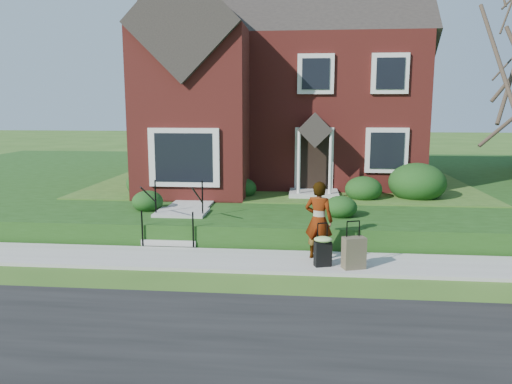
# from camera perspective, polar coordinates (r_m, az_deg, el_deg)

# --- Properties ---
(ground) EXTENTS (120.00, 120.00, 0.00)m
(ground) POSITION_cam_1_polar(r_m,az_deg,el_deg) (11.58, 0.96, -8.10)
(ground) COLOR #2D5119
(ground) RESTS_ON ground
(street) EXTENTS (60.00, 6.00, 0.01)m
(street) POSITION_cam_1_polar(r_m,az_deg,el_deg) (7.01, -2.57, -20.66)
(street) COLOR black
(street) RESTS_ON ground
(sidewalk) EXTENTS (60.00, 1.60, 0.08)m
(sidewalk) POSITION_cam_1_polar(r_m,az_deg,el_deg) (11.57, 0.96, -7.91)
(sidewalk) COLOR #9E9B93
(sidewalk) RESTS_ON ground
(terrace) EXTENTS (44.00, 20.00, 0.60)m
(terrace) POSITION_cam_1_polar(r_m,az_deg,el_deg) (22.34, 13.56, 1.14)
(terrace) COLOR #1B3C10
(terrace) RESTS_ON ground
(walkway) EXTENTS (1.20, 6.00, 0.06)m
(walkway) POSITION_cam_1_polar(r_m,az_deg,el_deg) (16.60, -6.25, -0.42)
(walkway) COLOR #9E9B93
(walkway) RESTS_ON terrace
(main_house) EXTENTS (10.40, 10.20, 9.40)m
(main_house) POSITION_cam_1_polar(r_m,az_deg,el_deg) (20.69, 2.64, 14.51)
(main_house) COLOR maroon
(main_house) RESTS_ON terrace
(front_steps) EXTENTS (1.40, 2.02, 1.50)m
(front_steps) POSITION_cam_1_polar(r_m,az_deg,el_deg) (13.62, -8.95, -3.41)
(front_steps) COLOR #9E9B93
(front_steps) RESTS_ON ground
(foundation_shrubs) EXTENTS (10.42, 4.33, 1.28)m
(foundation_shrubs) POSITION_cam_1_polar(r_m,az_deg,el_deg) (16.10, 5.97, 1.09)
(foundation_shrubs) COLOR #103711
(foundation_shrubs) RESTS_ON terrace
(woman) EXTENTS (0.76, 0.61, 1.80)m
(woman) POSITION_cam_1_polar(r_m,az_deg,el_deg) (11.51, 7.18, -3.22)
(woman) COLOR #999999
(woman) RESTS_ON sidewalk
(suitcase_black) EXTENTS (0.48, 0.43, 0.97)m
(suitcase_black) POSITION_cam_1_polar(r_m,az_deg,el_deg) (11.10, 7.65, -6.53)
(suitcase_black) COLOR black
(suitcase_black) RESTS_ON sidewalk
(suitcase_olive) EXTENTS (0.54, 0.41, 1.04)m
(suitcase_olive) POSITION_cam_1_polar(r_m,az_deg,el_deg) (11.06, 11.12, -6.83)
(suitcase_olive) COLOR brown
(suitcase_olive) RESTS_ON sidewalk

